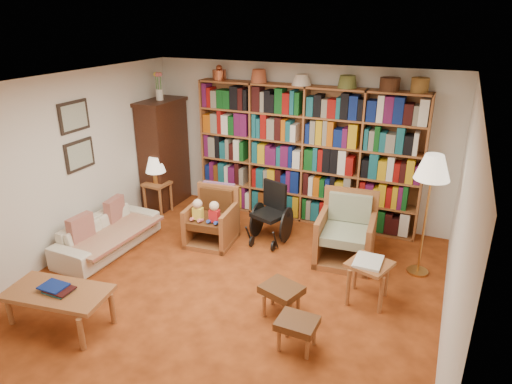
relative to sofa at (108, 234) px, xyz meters
The scene contains 23 objects.
floor 2.07m from the sofa, ahead, with size 5.00×5.00×0.00m, color #A84819.
ceiling 3.06m from the sofa, ahead, with size 5.00×5.00×0.00m, color white.
wall_back 3.25m from the sofa, 48.49° to the left, with size 5.00×5.00×0.00m, color silver.
wall_front 3.52m from the sofa, 52.62° to the right, with size 5.00×5.00×0.00m, color silver.
wall_left 1.12m from the sofa, 157.81° to the right, with size 5.00×5.00×0.00m, color silver.
wall_right 4.66m from the sofa, ahead, with size 5.00×5.00×0.00m, color silver.
bookshelf 3.24m from the sofa, 43.64° to the left, with size 3.60×0.30×2.42m.
curio_cabinet 1.96m from the sofa, 96.44° to the left, with size 0.50×0.95×2.40m.
framed_pictures 1.45m from the sofa, 164.78° to the left, with size 0.03×0.52×0.97m.
sofa is the anchor object (origin of this frame).
sofa_throw 0.08m from the sofa, ahead, with size 0.80×1.49×0.04m, color beige.
cushion_left 0.43m from the sofa, 110.38° to the left, with size 0.12×0.38×0.38m, color maroon.
cushion_right 0.43m from the sofa, 110.38° to the right, with size 0.12×0.39×0.39m, color maroon.
side_table_lamp 1.41m from the sofa, 94.09° to the left, with size 0.42×0.42×0.54m.
table_lamp 1.53m from the sofa, 94.09° to the left, with size 0.34×0.34×0.46m.
armchair_leather 1.55m from the sofa, 34.09° to the left, with size 0.73×0.77×0.84m.
armchair_sage 3.42m from the sofa, 19.72° to the left, with size 0.82×0.85×0.94m.
wheelchair 2.41m from the sofa, 31.77° to the left, with size 0.55×0.71×0.88m.
floor_lamp 4.51m from the sofa, 15.17° to the left, with size 0.43×0.43×1.64m.
side_table_papers 3.70m from the sofa, ahead, with size 0.57×0.57×0.55m.
footstool_a 2.88m from the sofa, ahead, with size 0.52×0.48×0.36m.
footstool_b 3.32m from the sofa, 15.61° to the right, with size 0.41×0.35×0.34m.
coffee_table 1.72m from the sofa, 66.39° to the right, with size 1.19×0.72×0.48m.
Camera 1 is at (2.29, -4.35, 3.24)m, focal length 32.00 mm.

